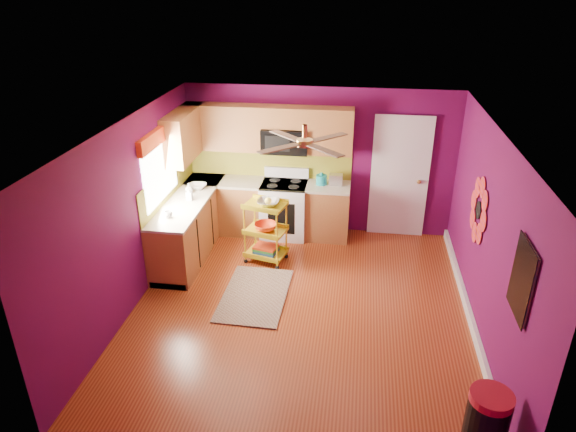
# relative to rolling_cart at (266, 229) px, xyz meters

# --- Properties ---
(ground) EXTENTS (5.00, 5.00, 0.00)m
(ground) POSITION_rel_rolling_cart_xyz_m (0.69, -1.22, -0.56)
(ground) COLOR maroon
(ground) RESTS_ON ground
(room_envelope) EXTENTS (4.54, 5.04, 2.52)m
(room_envelope) POSITION_rel_rolling_cart_xyz_m (0.72, -1.22, 1.07)
(room_envelope) COLOR #560940
(room_envelope) RESTS_ON ground
(lower_cabinets) EXTENTS (2.81, 2.31, 0.94)m
(lower_cabinets) POSITION_rel_rolling_cart_xyz_m (-0.66, 0.60, -0.13)
(lower_cabinets) COLOR brown
(lower_cabinets) RESTS_ON ground
(electric_range) EXTENTS (0.76, 0.66, 1.13)m
(electric_range) POSITION_rel_rolling_cart_xyz_m (0.14, 0.95, -0.08)
(electric_range) COLOR white
(electric_range) RESTS_ON ground
(upper_cabinetry) EXTENTS (2.80, 2.30, 1.26)m
(upper_cabinetry) POSITION_rel_rolling_cart_xyz_m (-0.55, 0.95, 1.24)
(upper_cabinetry) COLOR brown
(upper_cabinetry) RESTS_ON ground
(left_window) EXTENTS (0.08, 1.35, 1.08)m
(left_window) POSITION_rel_rolling_cart_xyz_m (-1.53, -0.17, 1.18)
(left_window) COLOR white
(left_window) RESTS_ON ground
(panel_door) EXTENTS (0.95, 0.11, 2.15)m
(panel_door) POSITION_rel_rolling_cart_xyz_m (2.04, 1.25, 0.46)
(panel_door) COLOR white
(panel_door) RESTS_ON ground
(right_wall_art) EXTENTS (0.04, 2.74, 1.04)m
(right_wall_art) POSITION_rel_rolling_cart_xyz_m (2.92, -1.56, 0.88)
(right_wall_art) COLOR black
(right_wall_art) RESTS_ON ground
(ceiling_fan) EXTENTS (1.01, 1.01, 0.26)m
(ceiling_fan) POSITION_rel_rolling_cart_xyz_m (0.69, -1.02, 1.73)
(ceiling_fan) COLOR #BF8C3F
(ceiling_fan) RESTS_ON ground
(shag_rug) EXTENTS (0.91, 1.45, 0.02)m
(shag_rug) POSITION_rel_rolling_cart_xyz_m (0.01, -0.99, -0.55)
(shag_rug) COLOR black
(shag_rug) RESTS_ON ground
(rolling_cart) EXTENTS (0.69, 0.57, 1.09)m
(rolling_cart) POSITION_rel_rolling_cart_xyz_m (0.00, 0.00, 0.00)
(rolling_cart) COLOR gold
(rolling_cart) RESTS_ON ground
(trash_can) EXTENTS (0.42, 0.45, 0.75)m
(trash_can) POSITION_rel_rolling_cart_xyz_m (2.64, -3.29, -0.19)
(trash_can) COLOR black
(trash_can) RESTS_ON ground
(teal_kettle) EXTENTS (0.18, 0.18, 0.21)m
(teal_kettle) POSITION_rel_rolling_cart_xyz_m (0.76, 1.02, 0.46)
(teal_kettle) COLOR teal
(teal_kettle) RESTS_ON lower_cabinets
(toaster) EXTENTS (0.22, 0.15, 0.18)m
(toaster) POSITION_rel_rolling_cart_xyz_m (0.99, 1.04, 0.47)
(toaster) COLOR beige
(toaster) RESTS_ON lower_cabinets
(soap_bottle_a) EXTENTS (0.09, 0.09, 0.20)m
(soap_bottle_a) POSITION_rel_rolling_cart_xyz_m (-1.21, 0.07, 0.48)
(soap_bottle_a) COLOR #EA3F72
(soap_bottle_a) RESTS_ON lower_cabinets
(soap_bottle_b) EXTENTS (0.13, 0.13, 0.17)m
(soap_bottle_b) POSITION_rel_rolling_cart_xyz_m (-1.30, 0.34, 0.46)
(soap_bottle_b) COLOR white
(soap_bottle_b) RESTS_ON lower_cabinets
(counter_dish) EXTENTS (0.29, 0.29, 0.07)m
(counter_dish) POSITION_rel_rolling_cart_xyz_m (-1.23, 0.55, 0.41)
(counter_dish) COLOR white
(counter_dish) RESTS_ON lower_cabinets
(counter_cup) EXTENTS (0.12, 0.12, 0.10)m
(counter_cup) POSITION_rel_rolling_cart_xyz_m (-1.31, -0.58, 0.43)
(counter_cup) COLOR white
(counter_cup) RESTS_ON lower_cabinets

